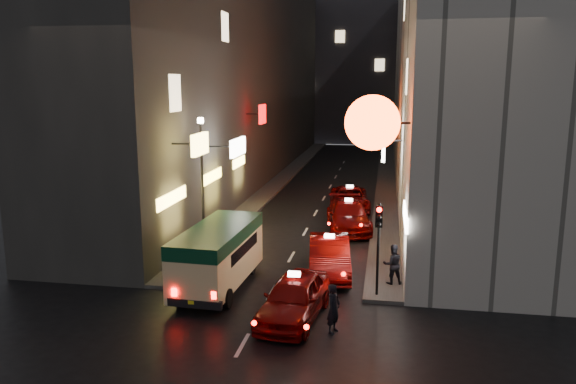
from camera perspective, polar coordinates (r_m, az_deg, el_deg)
The scene contains 14 objects.
building_left at distance 47.18m, azimuth -5.08°, elevation 12.35°, with size 7.69×52.00×18.00m.
building_right at distance 45.74m, azimuth 15.13°, elevation 12.06°, with size 8.35×52.13×18.00m.
building_far at distance 77.74m, azimuth 7.10°, elevation 13.31°, with size 30.00×10.00×22.00m, color #333338.
sidewalk_left at distance 47.02m, azimuth -0.47°, elevation 1.48°, with size 1.50×52.00×0.15m, color #494643.
sidewalk_right at distance 46.26m, azimuth 9.94°, elevation 1.15°, with size 1.50×52.00×0.15m, color #494643.
minibus at distance 22.05m, azimuth -7.10°, elevation -5.87°, with size 2.28×5.85×2.48m.
taxi_near at distance 19.36m, azimuth 0.62°, elevation -10.36°, with size 2.96×5.83×1.95m.
taxi_second at distance 23.76m, azimuth 4.20°, elevation -6.19°, with size 3.07×6.00×2.00m.
taxi_third at distance 30.91m, azimuth 6.16°, elevation -2.14°, with size 3.26×6.03×1.99m.
taxi_far at distance 35.62m, azimuth 6.29°, elevation -0.50°, with size 2.73×5.42×1.83m.
pedestrian_crossing at distance 18.46m, azimuth 4.67°, elevation -11.40°, with size 0.61×0.39×1.85m, color black.
pedestrian_sidewalk at distance 22.54m, azimuth 10.59°, elevation -6.95°, with size 0.68×0.43×1.81m, color black.
traffic_light at distance 20.74m, azimuth 9.19°, elevation -3.81°, with size 0.26×0.43×3.50m.
lamp_post at distance 26.31m, azimuth -8.71°, elevation 1.70°, with size 0.28×0.28×6.22m.
Camera 1 is at (4.18, -11.57, 8.00)m, focal length 35.00 mm.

